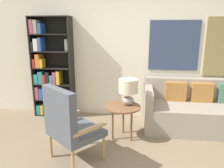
# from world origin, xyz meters

# --- Properties ---
(wall_back) EXTENTS (6.40, 0.08, 2.70)m
(wall_back) POSITION_xyz_m (0.06, 2.03, 1.35)
(wall_back) COLOR silver
(wall_back) RESTS_ON ground_plane
(bookshelf) EXTENTS (0.77, 0.30, 1.93)m
(bookshelf) POSITION_xyz_m (-1.33, 1.84, 0.89)
(bookshelf) COLOR black
(bookshelf) RESTS_ON ground_plane
(armchair) EXTENTS (0.83, 0.83, 1.02)m
(armchair) POSITION_xyz_m (-0.45, 0.29, 0.57)
(armchair) COLOR tan
(armchair) RESTS_ON ground_plane
(couch) EXTENTS (1.98, 0.86, 0.83)m
(couch) POSITION_xyz_m (1.52, 1.58, 0.32)
(couch) COLOR #9E9384
(couch) RESTS_ON ground_plane
(side_table) EXTENTS (0.56, 0.56, 0.54)m
(side_table) POSITION_xyz_m (0.18, 1.04, 0.48)
(side_table) COLOR brown
(side_table) RESTS_ON ground_plane
(table_lamp) EXTENTS (0.30, 0.30, 0.42)m
(table_lamp) POSITION_xyz_m (0.26, 1.12, 0.80)
(table_lamp) COLOR #A59E93
(table_lamp) RESTS_ON side_table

